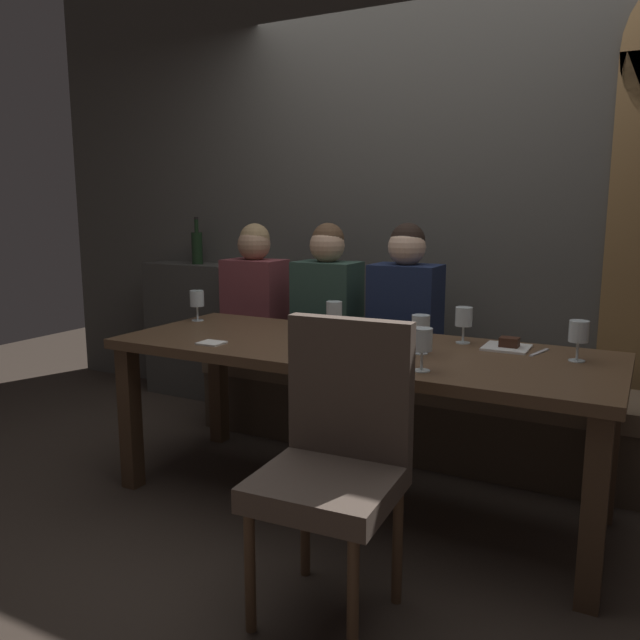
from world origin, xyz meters
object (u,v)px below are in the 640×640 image
at_px(diner_far_end, 405,304).
at_px(diner_redhead, 255,292).
at_px(wine_bottle_dark_red, 197,247).
at_px(wine_glass_center_front, 464,319).
at_px(wine_glass_far_left, 579,333).
at_px(fork_on_table, 539,353).
at_px(diner_bearded, 327,298).
at_px(dessert_plate, 508,346).
at_px(dining_table, 356,365).
at_px(banquette_bench, 408,412).
at_px(wine_glass_end_left, 422,341).
at_px(wine_glass_end_right, 334,311).
at_px(wine_glass_center_back, 421,327).
at_px(wine_glass_near_right, 197,299).
at_px(chair_near_side, 336,449).
at_px(espresso_cup, 362,347).

bearing_deg(diner_far_end, diner_redhead, 176.91).
distance_m(wine_bottle_dark_red, wine_glass_center_front, 2.24).
height_order(diner_redhead, diner_far_end, diner_far_end).
xyz_separation_m(wine_glass_far_left, fork_on_table, (-0.15, 0.07, -0.11)).
height_order(diner_bearded, fork_on_table, diner_bearded).
bearing_deg(diner_redhead, dessert_plate, -16.27).
height_order(diner_bearded, dessert_plate, diner_bearded).
bearing_deg(diner_redhead, dining_table, -35.50).
xyz_separation_m(diner_redhead, diner_bearded, (0.51, -0.03, 0.00)).
relative_size(banquette_bench, fork_on_table, 14.71).
height_order(dining_table, diner_redhead, diner_redhead).
relative_size(dining_table, wine_glass_end_left, 13.41).
bearing_deg(wine_glass_center_front, wine_bottle_dark_red, 160.29).
xyz_separation_m(diner_bearded, wine_glass_end_right, (0.32, -0.54, 0.02)).
bearing_deg(wine_glass_end_right, diner_far_end, 71.64).
height_order(wine_glass_center_back, fork_on_table, wine_glass_center_back).
bearing_deg(wine_glass_end_right, wine_glass_near_right, 179.24).
xyz_separation_m(wine_glass_center_front, wine_glass_far_left, (0.49, -0.12, 0.00)).
distance_m(wine_glass_center_front, dessert_plate, 0.23).
relative_size(dining_table, wine_glass_end_right, 13.41).
height_order(diner_far_end, wine_glass_end_left, diner_far_end).
bearing_deg(fork_on_table, banquette_bench, 161.70).
height_order(diner_bearded, wine_glass_center_back, diner_bearded).
bearing_deg(diner_redhead, wine_glass_near_right, -90.29).
xyz_separation_m(dining_table, wine_glass_end_left, (0.40, -0.29, 0.20)).
relative_size(chair_near_side, dessert_plate, 5.16).
xyz_separation_m(diner_bearded, wine_glass_center_back, (0.81, -0.71, 0.02)).
bearing_deg(wine_glass_end_right, diner_redhead, 145.62).
height_order(diner_redhead, wine_glass_center_back, diner_redhead).
distance_m(wine_glass_end_left, wine_glass_end_right, 0.74).
relative_size(dining_table, fork_on_table, 12.94).
height_order(wine_glass_end_right, espresso_cup, wine_glass_end_right).
relative_size(diner_redhead, dessert_plate, 4.20).
height_order(banquette_bench, chair_near_side, chair_near_side).
bearing_deg(wine_glass_end_right, wine_glass_center_back, -19.50).
distance_m(dining_table, fork_on_table, 0.78).
xyz_separation_m(chair_near_side, wine_glass_end_left, (0.14, 0.44, 0.30)).
bearing_deg(espresso_cup, wine_bottle_dark_red, 147.24).
relative_size(wine_bottle_dark_red, wine_glass_end_left, 1.99).
bearing_deg(fork_on_table, diner_redhead, 178.43).
xyz_separation_m(diner_bearded, wine_glass_far_left, (1.40, -0.55, 0.02)).
distance_m(dessert_plate, fork_on_table, 0.14).
xyz_separation_m(wine_glass_center_back, dessert_plate, (0.31, 0.27, -0.10)).
distance_m(wine_glass_center_front, espresso_cup, 0.51).
bearing_deg(fork_on_table, dessert_plate, -176.73).
xyz_separation_m(wine_glass_center_front, fork_on_table, (0.34, -0.05, -0.11)).
bearing_deg(espresso_cup, wine_glass_center_front, 50.18).
relative_size(wine_glass_far_left, espresso_cup, 1.37).
relative_size(wine_bottle_dark_red, fork_on_table, 1.92).
relative_size(banquette_bench, wine_glass_far_left, 15.24).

